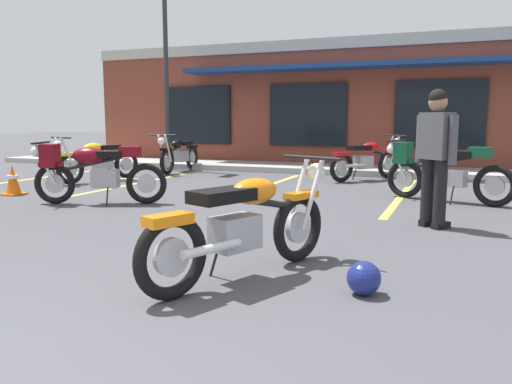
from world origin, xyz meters
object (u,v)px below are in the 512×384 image
at_px(motorcycle_black_cruiser, 180,154).
at_px(motorcycle_blue_standard, 93,170).
at_px(motorcycle_green_cafe_racer, 367,159).
at_px(person_in_shorts_foreground, 436,150).
at_px(parking_lot_lamp_post, 163,50).
at_px(motorcycle_red_sportbike, 99,160).
at_px(motorcycle_silver_naked, 441,169).
at_px(helmet_on_pavement, 364,278).
at_px(motorcycle_foreground_classic, 244,223).
at_px(traffic_cone, 13,180).

distance_m(motorcycle_black_cruiser, motorcycle_blue_standard, 5.00).
xyz_separation_m(motorcycle_green_cafe_racer, person_in_shorts_foreground, (1.61, -4.73, 0.49)).
bearing_deg(parking_lot_lamp_post, person_in_shorts_foreground, -36.17).
bearing_deg(motorcycle_red_sportbike, motorcycle_blue_standard, -52.75).
height_order(motorcycle_black_cruiser, motorcycle_silver_naked, same).
distance_m(motorcycle_silver_naked, parking_lot_lamp_post, 7.90).
distance_m(helmet_on_pavement, parking_lot_lamp_post, 10.62).
distance_m(motorcycle_foreground_classic, motorcycle_silver_naked, 5.09).
xyz_separation_m(motorcycle_red_sportbike, motorcycle_green_cafe_racer, (5.31, 2.36, 0.00)).
bearing_deg(helmet_on_pavement, motorcycle_foreground_classic, 176.44).
height_order(motorcycle_black_cruiser, parking_lot_lamp_post, parking_lot_lamp_post).
xyz_separation_m(motorcycle_black_cruiser, parking_lot_lamp_post, (-0.59, 0.31, 2.62)).
bearing_deg(motorcycle_black_cruiser, motorcycle_silver_naked, -21.91).
bearing_deg(helmet_on_pavement, motorcycle_black_cruiser, 128.47).
bearing_deg(motorcycle_foreground_classic, parking_lot_lamp_post, 125.61).
distance_m(motorcycle_foreground_classic, motorcycle_red_sportbike, 7.53).
relative_size(motorcycle_foreground_classic, motorcycle_blue_standard, 1.00).
xyz_separation_m(motorcycle_foreground_classic, motorcycle_red_sportbike, (-5.56, 5.07, 0.00)).
relative_size(motorcycle_blue_standard, person_in_shorts_foreground, 1.20).
bearing_deg(helmet_on_pavement, person_in_shorts_foreground, 82.78).
bearing_deg(motorcycle_silver_naked, parking_lot_lamp_post, 157.58).
height_order(motorcycle_foreground_classic, motorcycle_green_cafe_racer, same).
distance_m(motorcycle_red_sportbike, motorcycle_blue_standard, 3.09).
distance_m(motorcycle_black_cruiser, motorcycle_green_cafe_racer, 4.70).
height_order(motorcycle_green_cafe_racer, helmet_on_pavement, motorcycle_green_cafe_racer).
bearing_deg(motorcycle_red_sportbike, helmet_on_pavement, -37.99).
xyz_separation_m(motorcycle_black_cruiser, motorcycle_green_cafe_racer, (4.70, -0.01, 0.00)).
height_order(motorcycle_black_cruiser, helmet_on_pavement, motorcycle_black_cruiser).
distance_m(motorcycle_green_cafe_racer, traffic_cone, 7.07).
bearing_deg(motorcycle_foreground_classic, helmet_on_pavement, -3.56).
distance_m(person_in_shorts_foreground, parking_lot_lamp_post, 8.82).
bearing_deg(motorcycle_black_cruiser, helmet_on_pavement, -51.53).
bearing_deg(helmet_on_pavement, traffic_cone, 156.27).
bearing_deg(helmet_on_pavement, motorcycle_blue_standard, 150.39).
bearing_deg(parking_lot_lamp_post, motorcycle_black_cruiser, -27.60).
height_order(motorcycle_green_cafe_racer, parking_lot_lamp_post, parking_lot_lamp_post).
height_order(motorcycle_blue_standard, helmet_on_pavement, motorcycle_blue_standard).
relative_size(helmet_on_pavement, parking_lot_lamp_post, 0.06).
xyz_separation_m(motorcycle_blue_standard, helmet_on_pavement, (4.70, -2.67, -0.40)).
relative_size(motorcycle_red_sportbike, motorcycle_silver_naked, 1.02).
bearing_deg(motorcycle_green_cafe_racer, motorcycle_red_sportbike, -156.03).
distance_m(motorcycle_blue_standard, motorcycle_green_cafe_racer, 5.92).
relative_size(motorcycle_red_sportbike, motorcycle_green_cafe_racer, 1.13).
bearing_deg(motorcycle_blue_standard, motorcycle_foreground_classic, -35.22).
xyz_separation_m(motorcycle_silver_naked, motorcycle_blue_standard, (-5.05, -2.29, 0.00)).
bearing_deg(motorcycle_green_cafe_racer, helmet_on_pavement, -80.44).
bearing_deg(motorcycle_red_sportbike, person_in_shorts_foreground, -18.88).
bearing_deg(person_in_shorts_foreground, motorcycle_black_cruiser, 143.10).
height_order(motorcycle_red_sportbike, motorcycle_silver_naked, same).
xyz_separation_m(motorcycle_blue_standard, traffic_cone, (-1.96, 0.26, -0.27)).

